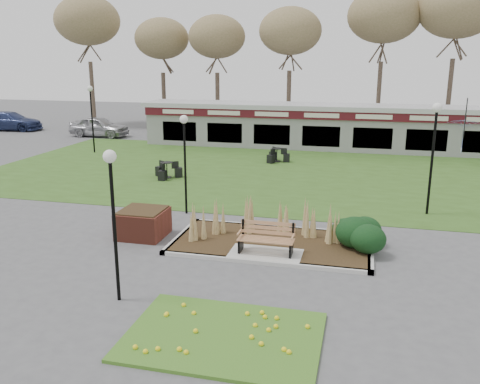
% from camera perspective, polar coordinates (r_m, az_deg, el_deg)
% --- Properties ---
extents(ground, '(100.00, 100.00, 0.00)m').
position_cam_1_polar(ground, '(15.48, 2.78, -7.51)').
color(ground, '#515154').
rests_on(ground, ground).
extents(lawn, '(34.00, 16.00, 0.02)m').
position_cam_1_polar(lawn, '(26.85, 7.75, 2.09)').
color(lawn, '#32551A').
rests_on(lawn, ground).
extents(flower_bed, '(4.20, 3.00, 0.16)m').
position_cam_1_polar(flower_bed, '(11.43, -1.86, -15.74)').
color(flower_bed, '#3C6F1F').
rests_on(flower_bed, ground).
extents(planting_bed, '(6.75, 3.40, 1.27)m').
position_cam_1_polar(planting_bed, '(16.43, 8.10, -4.92)').
color(planting_bed, black).
rests_on(planting_bed, ground).
extents(park_bench, '(1.70, 0.66, 0.93)m').
position_cam_1_polar(park_bench, '(15.50, 2.99, -5.15)').
color(park_bench, '#A16B48').
rests_on(park_bench, ground).
extents(brick_planter, '(1.50, 1.50, 0.95)m').
position_cam_1_polar(brick_planter, '(17.51, -10.84, -3.41)').
color(brick_planter, brown).
rests_on(brick_planter, ground).
extents(food_pavilion, '(24.60, 3.40, 2.90)m').
position_cam_1_polar(food_pavilion, '(34.41, 9.32, 7.32)').
color(food_pavilion, gray).
rests_on(food_pavilion, ground).
extents(tree_backdrop, '(47.24, 5.24, 10.36)m').
position_cam_1_polar(tree_backdrop, '(42.22, 10.70, 17.99)').
color(tree_backdrop, '#47382B').
rests_on(tree_backdrop, ground).
extents(lamp_post_near_left, '(0.32, 0.32, 3.82)m').
position_cam_1_polar(lamp_post_near_left, '(12.41, -14.17, -0.09)').
color(lamp_post_near_left, black).
rests_on(lamp_post_near_left, ground).
extents(lamp_post_mid_left, '(0.32, 0.32, 3.82)m').
position_cam_1_polar(lamp_post_mid_left, '(19.30, -6.25, 5.53)').
color(lamp_post_mid_left, black).
rests_on(lamp_post_mid_left, ground).
extents(lamp_post_mid_right, '(0.36, 0.36, 4.28)m').
position_cam_1_polar(lamp_post_mid_right, '(20.35, 21.01, 6.07)').
color(lamp_post_mid_right, black).
rests_on(lamp_post_mid_right, ground).
extents(lamp_post_far_left, '(0.35, 0.35, 4.20)m').
position_cam_1_polar(lamp_post_far_left, '(33.44, -16.39, 9.44)').
color(lamp_post_far_left, black).
rests_on(lamp_post_far_left, ground).
extents(bistro_set_a, '(1.49, 1.31, 0.79)m').
position_cam_1_polar(bistro_set_a, '(25.80, -8.20, 2.18)').
color(bistro_set_a, black).
rests_on(bistro_set_a, ground).
extents(bistro_set_c, '(1.32, 1.47, 0.78)m').
position_cam_1_polar(bistro_set_c, '(29.61, 4.15, 3.92)').
color(bistro_set_c, black).
rests_on(bistro_set_c, ground).
extents(patio_umbrella, '(2.68, 2.70, 2.66)m').
position_cam_1_polar(patio_umbrella, '(30.69, 23.79, 5.76)').
color(patio_umbrella, black).
rests_on(patio_umbrella, ground).
extents(car_silver, '(4.60, 2.00, 1.54)m').
position_cam_1_polar(car_silver, '(40.57, -15.54, 7.10)').
color(car_silver, '#A8A8AC').
rests_on(car_silver, ground).
extents(car_black, '(5.04, 1.91, 1.64)m').
position_cam_1_polar(car_black, '(44.09, -6.53, 8.19)').
color(car_black, black).
rests_on(car_black, ground).
extents(car_blue, '(5.47, 2.65, 1.53)m').
position_cam_1_polar(car_blue, '(46.67, -24.41, 7.27)').
color(car_blue, navy).
rests_on(car_blue, ground).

